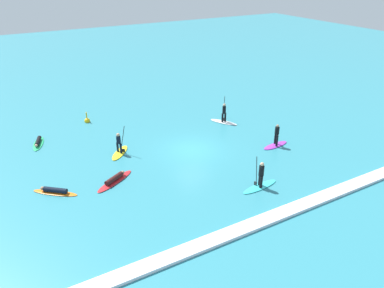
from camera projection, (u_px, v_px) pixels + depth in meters
The scene contains 10 objects.
ground_plane at pixel (192, 150), 28.04m from camera, with size 120.00×120.00×0.00m, color teal.
surfer_on_green_board at pixel (38, 142), 28.88m from camera, with size 1.48×2.67×0.38m.
surfer_on_teal_board at pixel (260, 180), 23.22m from camera, with size 2.79×0.90×2.12m.
surfer_on_yellow_board at pixel (119, 148), 27.37m from camera, with size 2.15×2.32×2.20m.
surfer_on_white_board at pixel (224, 117), 32.59m from camera, with size 1.88×2.55×2.32m.
surfer_on_red_board at pixel (115, 180), 23.95m from camera, with size 3.06×2.15×0.44m.
surfer_on_purple_board at pixel (276, 140), 28.46m from camera, with size 2.48×0.97×1.78m.
surfer_on_orange_board at pixel (55, 191), 22.76m from camera, with size 2.59×2.31×0.40m.
marker_buoy at pixel (87, 121), 32.81m from camera, with size 0.49×0.49×1.04m.
wave_crest at pixel (275, 216), 20.64m from camera, with size 24.33×0.90×0.18m, color white.
Camera 1 is at (-12.25, -21.70, 12.87)m, focal length 34.63 mm.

